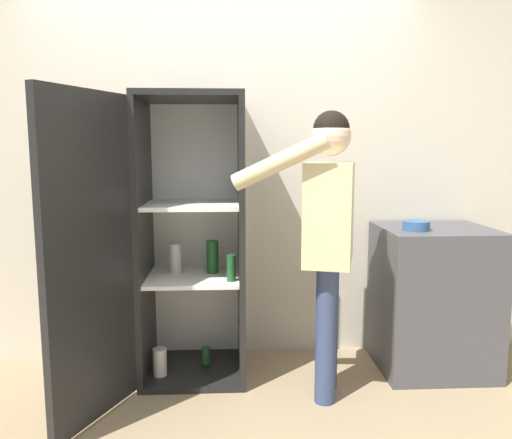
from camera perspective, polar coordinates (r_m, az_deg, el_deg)
name	(u,v)px	position (r m, az deg, el deg)	size (l,w,h in m)	color
ground_plane	(221,423)	(2.82, -3.97, -22.23)	(12.00, 12.00, 0.00)	tan
wall_back	(222,171)	(3.42, -3.90, 5.55)	(7.00, 0.06, 2.55)	beige
refrigerator	(173,242)	(3.05, -9.45, -2.60)	(0.95, 1.18, 1.75)	black
person	(328,221)	(2.81, 8.19, -0.15)	(0.74, 0.58, 1.63)	#384770
counter	(433,298)	(3.46, 19.55, -8.51)	(0.69, 0.62, 0.93)	#4C4C51
bowl	(416,225)	(3.22, 17.82, -0.66)	(0.16, 0.16, 0.06)	#335B8E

